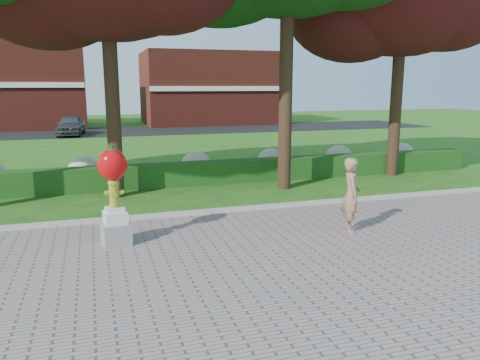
{
  "coord_description": "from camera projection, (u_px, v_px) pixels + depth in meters",
  "views": [
    {
      "loc": [
        -2.65,
        -8.94,
        3.44
      ],
      "look_at": [
        0.5,
        1.0,
        1.34
      ],
      "focal_mm": 35.0,
      "sensor_mm": 36.0,
      "label": 1
    }
  ],
  "objects": [
    {
      "name": "hydrangea_row",
      "position": [
        185.0,
        165.0,
        17.36
      ],
      "size": [
        20.1,
        1.1,
        0.99
      ],
      "color": "#BABF92",
      "rests_on": "ground"
    },
    {
      "name": "woman",
      "position": [
        351.0,
        195.0,
        10.99
      ],
      "size": [
        0.62,
        0.75,
        1.77
      ],
      "primitive_type": "imported",
      "rotation": [
        0.0,
        0.0,
        1.22
      ],
      "color": "#A67B5E",
      "rests_on": "walkway"
    },
    {
      "name": "street",
      "position": [
        128.0,
        131.0,
        35.98
      ],
      "size": [
        50.0,
        8.0,
        0.02
      ],
      "primitive_type": "cube",
      "color": "black",
      "rests_on": "ground"
    },
    {
      "name": "building_right",
      "position": [
        210.0,
        88.0,
        43.33
      ],
      "size": [
        12.0,
        8.0,
        6.4
      ],
      "primitive_type": "cube",
      "color": "maroon",
      "rests_on": "ground"
    },
    {
      "name": "curb",
      "position": [
        200.0,
        213.0,
        12.61
      ],
      "size": [
        40.0,
        0.18,
        0.15
      ],
      "primitive_type": "cube",
      "color": "#ADADA5",
      "rests_on": "ground"
    },
    {
      "name": "walkway",
      "position": [
        319.0,
        354.0,
        6.08
      ],
      "size": [
        40.0,
        14.0,
        0.04
      ],
      "primitive_type": "cube",
      "color": "gray",
      "rests_on": "ground"
    },
    {
      "name": "parked_car",
      "position": [
        71.0,
        125.0,
        32.72
      ],
      "size": [
        2.03,
        4.26,
        1.41
      ],
      "primitive_type": "imported",
      "rotation": [
        0.0,
        0.0,
        -0.09
      ],
      "color": "#43444B",
      "rests_on": "street"
    },
    {
      "name": "lawn_hedge",
      "position": [
        174.0,
        175.0,
        16.29
      ],
      "size": [
        24.0,
        0.7,
        0.8
      ],
      "primitive_type": "cube",
      "color": "#134514",
      "rests_on": "ground"
    },
    {
      "name": "ground",
      "position": [
        232.0,
        253.0,
        9.82
      ],
      "size": [
        100.0,
        100.0,
        0.0
      ],
      "primitive_type": "plane",
      "color": "#225A16",
      "rests_on": "ground"
    },
    {
      "name": "hydrant_sculpture",
      "position": [
        114.0,
        193.0,
        10.02
      ],
      "size": [
        0.66,
        0.66,
        2.16
      ],
      "rotation": [
        0.0,
        0.0,
        0.14
      ],
      "color": "gray",
      "rests_on": "walkway"
    }
  ]
}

